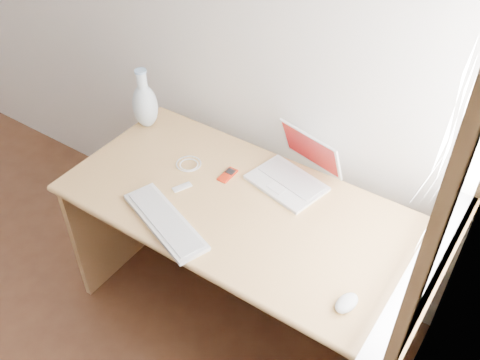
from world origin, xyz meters
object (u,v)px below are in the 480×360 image
Objects in this scene: desk at (248,227)px; vase at (145,104)px; laptop at (292,170)px; external_keyboard at (165,221)px.

desk is 0.73m from vase.
laptop is at bearing 3.55° from vase.
laptop is at bearing 56.28° from desk.
desk is 4.15× the size of laptop.
desk is 0.32m from laptop.
vase reaches higher than desk.
vase is at bearing -163.63° from laptop.
external_keyboard is at bearing -115.94° from desk.
desk is 4.77× the size of vase.
laptop reaches higher than desk.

